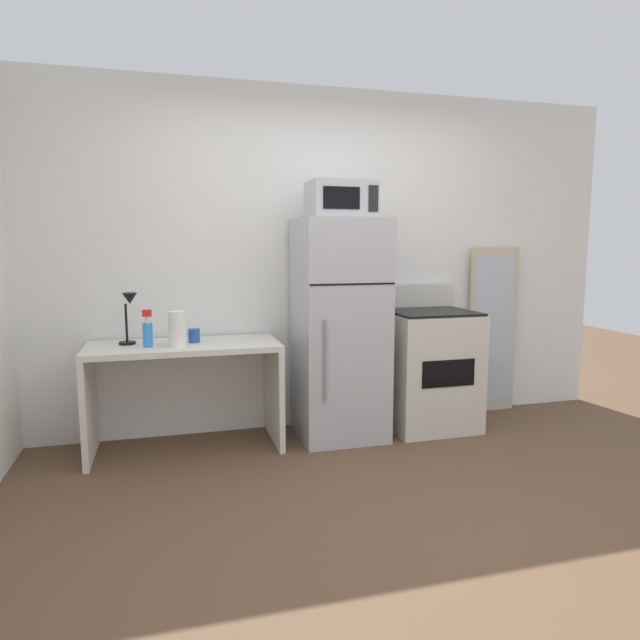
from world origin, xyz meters
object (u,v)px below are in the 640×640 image
(leaning_mirror, at_px, (492,330))
(desk_lamp, at_px, (129,309))
(paper_towel_roll, at_px, (177,329))
(microwave, at_px, (341,200))
(oven_range, at_px, (429,368))
(desk, at_px, (185,374))
(spray_bottle, at_px, (148,332))
(coffee_mug, at_px, (194,336))
(refrigerator, at_px, (339,329))

(leaning_mirror, bearing_deg, desk_lamp, -176.40)
(desk_lamp, height_order, paper_towel_roll, desk_lamp)
(microwave, distance_m, oven_range, 1.47)
(desk_lamp, distance_m, paper_towel_roll, 0.38)
(desk, distance_m, desk_lamp, 0.58)
(oven_range, bearing_deg, leaning_mirror, 19.78)
(desk_lamp, height_order, leaning_mirror, leaning_mirror)
(spray_bottle, bearing_deg, desk_lamp, 134.01)
(spray_bottle, distance_m, microwave, 1.62)
(coffee_mug, bearing_deg, refrigerator, -2.31)
(coffee_mug, height_order, microwave, microwave)
(desk_lamp, xyz_separation_m, leaning_mirror, (2.91, 0.18, -0.29))
(spray_bottle, height_order, refrigerator, refrigerator)
(desk_lamp, relative_size, oven_range, 0.32)
(desk, bearing_deg, oven_range, -0.30)
(desk, relative_size, spray_bottle, 5.21)
(coffee_mug, relative_size, paper_towel_roll, 0.40)
(desk_lamp, relative_size, spray_bottle, 1.42)
(desk, relative_size, desk_lamp, 3.67)
(spray_bottle, bearing_deg, desk, 14.75)
(refrigerator, bearing_deg, desk, 179.37)
(microwave, bearing_deg, refrigerator, 90.33)
(coffee_mug, xyz_separation_m, leaning_mirror, (2.49, 0.22, -0.10))
(paper_towel_roll, relative_size, microwave, 0.52)
(paper_towel_roll, relative_size, spray_bottle, 0.96)
(oven_range, bearing_deg, paper_towel_roll, -176.55)
(microwave, xyz_separation_m, oven_range, (0.74, 0.02, -1.27))
(desk_lamp, distance_m, spray_bottle, 0.22)
(spray_bottle, xyz_separation_m, microwave, (1.35, 0.03, 0.89))
(desk, height_order, desk_lamp, desk_lamp)
(oven_range, bearing_deg, microwave, -178.15)
(spray_bottle, distance_m, leaning_mirror, 2.82)
(paper_towel_roll, xyz_separation_m, spray_bottle, (-0.19, 0.06, -0.02))
(paper_towel_roll, height_order, refrigerator, refrigerator)
(paper_towel_roll, xyz_separation_m, refrigerator, (1.16, 0.11, -0.07))
(desk, height_order, microwave, microwave)
(spray_bottle, relative_size, leaning_mirror, 0.18)
(spray_bottle, relative_size, oven_range, 0.23)
(desk_lamp, distance_m, leaning_mirror, 2.94)
(oven_range, bearing_deg, refrigerator, -179.79)
(paper_towel_roll, bearing_deg, refrigerator, 5.49)
(microwave, height_order, oven_range, microwave)
(desk, distance_m, microwave, 1.64)
(desk, distance_m, coffee_mug, 0.28)
(desk_lamp, height_order, coffee_mug, desk_lamp)
(paper_towel_roll, relative_size, refrigerator, 0.15)
(desk_lamp, height_order, oven_range, desk_lamp)
(desk_lamp, bearing_deg, desk, -10.09)
(desk_lamp, xyz_separation_m, coffee_mug, (0.42, -0.03, -0.19))
(refrigerator, xyz_separation_m, microwave, (0.00, -0.02, 0.93))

